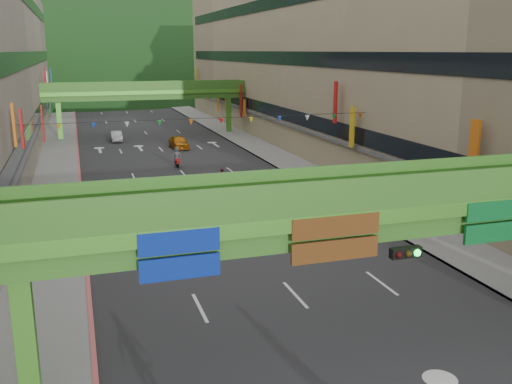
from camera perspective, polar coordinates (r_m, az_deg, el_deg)
road_slab at (r=62.38m, az=-8.95°, el=3.66°), size 18.00×140.00×0.02m
sidewalk_left at (r=61.72m, az=-19.10°, el=3.01°), size 4.00×140.00×0.15m
sidewalk_right at (r=64.89m, az=0.70°, el=4.28°), size 4.00×140.00×0.15m
curb_left at (r=61.69m, az=-17.34°, el=3.15°), size 0.20×140.00×0.18m
curb_right at (r=64.33m, az=-0.91°, el=4.21°), size 0.20×140.00×0.18m
building_row_right at (r=66.90m, az=7.35°, el=12.54°), size 12.80×95.00×19.00m
overpass_near at (r=19.85m, az=13.75°, el=-3.41°), size 28.00×12.27×7.10m
overpass_far at (r=76.47m, az=-10.88°, el=9.53°), size 28.00×2.20×7.10m
hill_left at (r=171.17m, az=-19.84°, el=9.48°), size 168.00×140.00×112.00m
hill_right at (r=194.06m, az=-7.60°, el=10.60°), size 208.00×176.00×128.00m
bunting_string at (r=42.03m, az=-5.00°, el=7.03°), size 26.00×0.36×0.47m
scooter_rider_mid at (r=45.77m, az=-3.37°, el=1.25°), size 0.76×1.60×1.85m
scooter_rider_far at (r=55.68m, az=-7.92°, el=3.48°), size 0.81×1.60×1.97m
parked_scooter_row at (r=40.93m, az=9.01°, el=-1.03°), size 1.60×9.38×1.08m
car_silver at (r=73.15m, az=-13.79°, el=5.42°), size 1.35×3.82×1.26m
car_yellow at (r=66.43m, az=-7.73°, el=4.95°), size 1.97×4.38×1.46m
pedestrian_dark at (r=38.35m, az=16.95°, el=-1.93°), size 1.13×0.76×1.78m
pedestrian_blue at (r=35.37m, az=15.65°, el=-3.22°), size 0.80×0.52×1.71m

